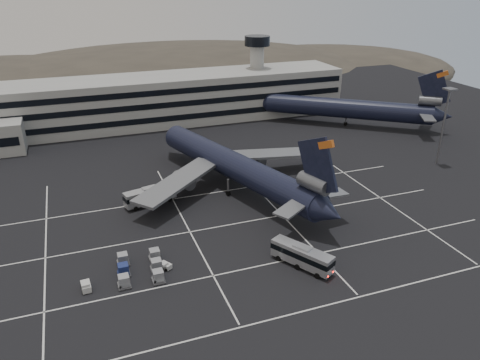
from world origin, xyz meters
The scene contains 12 objects.
ground centered at (0.00, 0.00, 0.00)m, with size 260.00×260.00×0.00m, color black.
lane_markings centered at (0.95, 0.72, 0.01)m, with size 90.00×55.62×0.01m.
terminal centered at (-2.95, 71.14, 6.93)m, with size 125.00×26.00×24.00m.
hills centered at (17.99, 170.00, -12.07)m, with size 352.00×180.00×44.00m.
lightpole_right centered at (58.00, 15.00, 11.82)m, with size 2.40×2.40×18.28m.
trijet_main centered at (7.74, 18.00, 5.25)m, with size 45.25×56.38×18.08m.
trijet_far centered at (54.66, 48.57, 5.43)m, with size 48.82×40.34×18.08m.
bus_near centered at (7.73, -12.30, 2.01)m, with size 7.20×10.23×3.67m.
bus_far centered at (-10.51, 17.38, 2.02)m, with size 10.72×4.83×3.68m.
tug_a centered at (-24.27, -6.97, 0.66)m, with size 1.56×2.42×1.49m.
tug_b centered at (-12.32, -5.57, 0.55)m, with size 2.00×2.23×1.23m.
uld_cluster centered at (-16.22, -5.26, 0.90)m, with size 7.64×8.79×1.84m.
Camera 1 is at (-22.52, -66.65, 42.11)m, focal length 35.00 mm.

